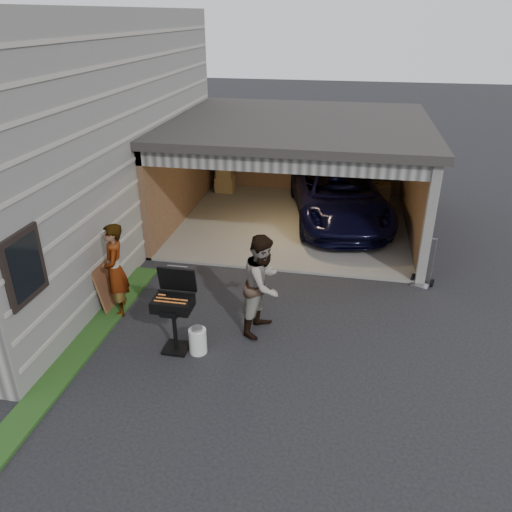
# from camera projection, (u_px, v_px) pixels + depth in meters

# --- Properties ---
(ground) EXTENTS (80.00, 80.00, 0.00)m
(ground) POSITION_uv_depth(u_px,v_px,m) (205.00, 361.00, 8.58)
(ground) COLOR black
(ground) RESTS_ON ground
(house) EXTENTS (7.00, 11.00, 5.50)m
(house) POSITION_uv_depth(u_px,v_px,m) (4.00, 136.00, 11.90)
(house) COLOR #474744
(house) RESTS_ON ground
(groundcover_strip) EXTENTS (0.50, 8.00, 0.06)m
(groundcover_strip) POSITION_uv_depth(u_px,v_px,m) (54.00, 382.00, 8.06)
(groundcover_strip) COLOR #193814
(groundcover_strip) RESTS_ON ground
(garage) EXTENTS (6.80, 6.30, 2.90)m
(garage) POSITION_uv_depth(u_px,v_px,m) (298.00, 156.00, 13.62)
(garage) COLOR #605E59
(garage) RESTS_ON ground
(minivan) EXTENTS (3.34, 5.55, 1.44)m
(minivan) POSITION_uv_depth(u_px,v_px,m) (339.00, 197.00, 14.02)
(minivan) COLOR black
(minivan) RESTS_ON ground
(woman) EXTENTS (0.68, 0.81, 1.89)m
(woman) POSITION_uv_depth(u_px,v_px,m) (115.00, 270.00, 9.58)
(woman) COLOR #9EB0C7
(woman) RESTS_ON ground
(man) EXTENTS (0.96, 1.10, 1.93)m
(man) POSITION_uv_depth(u_px,v_px,m) (263.00, 284.00, 9.03)
(man) COLOR #422F19
(man) RESTS_ON ground
(bbq_grill) EXTENTS (0.67, 0.59, 1.49)m
(bbq_grill) POSITION_uv_depth(u_px,v_px,m) (174.00, 306.00, 8.53)
(bbq_grill) COLOR black
(bbq_grill) RESTS_ON ground
(propane_tank) EXTENTS (0.38, 0.38, 0.47)m
(propane_tank) POSITION_uv_depth(u_px,v_px,m) (198.00, 341.00, 8.71)
(propane_tank) COLOR white
(propane_tank) RESTS_ON ground
(plywood_panel) EXTENTS (0.25, 0.89, 0.98)m
(plywood_panel) POSITION_uv_depth(u_px,v_px,m) (109.00, 284.00, 10.03)
(plywood_panel) COLOR #552E1D
(plywood_panel) RESTS_ON ground
(hand_truck) EXTENTS (0.52, 0.48, 1.14)m
(hand_truck) POSITION_uv_depth(u_px,v_px,m) (422.00, 276.00, 10.88)
(hand_truck) COLOR gray
(hand_truck) RESTS_ON ground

